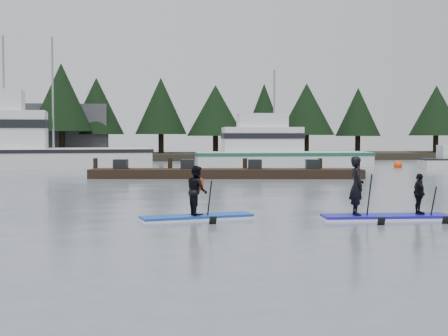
{
  "coord_description": "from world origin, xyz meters",
  "views": [
    {
      "loc": [
        -3.31,
        -15.04,
        2.22
      ],
      "look_at": [
        0.0,
        6.0,
        1.1
      ],
      "focal_mm": 50.0,
      "sensor_mm": 36.0,
      "label": 1
    }
  ],
  "objects": [
    {
      "name": "far_shore",
      "position": [
        0.0,
        42.0,
        0.3
      ],
      "size": [
        70.0,
        8.0,
        0.6
      ],
      "primitive_type": "cube",
      "color": "#2D281E",
      "rests_on": "ground"
    },
    {
      "name": "waterfront_building",
      "position": [
        -14.0,
        44.0,
        2.5
      ],
      "size": [
        18.0,
        6.0,
        5.0
      ],
      "primitive_type": "cube",
      "color": "#4C4C51",
      "rests_on": "ground"
    },
    {
      "name": "treeline",
      "position": [
        0.0,
        42.0,
        0.0
      ],
      "size": [
        60.0,
        4.0,
        8.0
      ],
      "primitive_type": null,
      "color": "black",
      "rests_on": "ground"
    },
    {
      "name": "paddleboard_solo",
      "position": [
        -1.47,
        1.26,
        0.52
      ],
      "size": [
        3.06,
        1.29,
        1.87
      ],
      "rotation": [
        0.0,
        0.0,
        0.2
      ],
      "color": "#1240AC",
      "rests_on": "ground"
    },
    {
      "name": "fishing_boat_medium",
      "position": [
        7.71,
        29.65,
        0.54
      ],
      "size": [
        12.91,
        4.37,
        7.81
      ],
      "rotation": [
        0.0,
        0.0,
        -0.06
      ],
      "color": "silver",
      "rests_on": "ground"
    },
    {
      "name": "paddleboard_duo",
      "position": [
        3.37,
        0.5,
        0.52
      ],
      "size": [
        3.42,
        1.25,
        2.19
      ],
      "rotation": [
        0.0,
        0.0,
        -0.08
      ],
      "color": "#1612AE",
      "rests_on": "ground"
    },
    {
      "name": "fishing_boat_large",
      "position": [
        -11.16,
        29.36,
        0.77
      ],
      "size": [
        18.12,
        5.99,
        10.06
      ],
      "rotation": [
        0.0,
        0.0,
        0.06
      ],
      "color": "silver",
      "rests_on": "ground"
    },
    {
      "name": "floating_dock",
      "position": [
        1.83,
        16.92,
        0.24
      ],
      "size": [
        14.22,
        4.22,
        0.47
      ],
      "primitive_type": "cube",
      "rotation": [
        0.0,
        0.0,
        -0.17
      ],
      "color": "black",
      "rests_on": "ground"
    },
    {
      "name": "buoy_c",
      "position": [
        15.23,
        25.5,
        0.0
      ],
      "size": [
        0.58,
        0.58,
        0.58
      ],
      "primitive_type": "sphere",
      "color": "#E23F0B",
      "rests_on": "ground"
    },
    {
      "name": "ground",
      "position": [
        0.0,
        0.0,
        0.0
      ],
      "size": [
        160.0,
        160.0,
        0.0
      ],
      "primitive_type": "plane",
      "color": "slate",
      "rests_on": "ground"
    }
  ]
}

